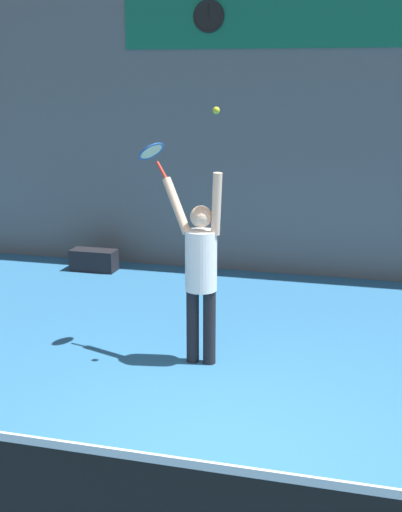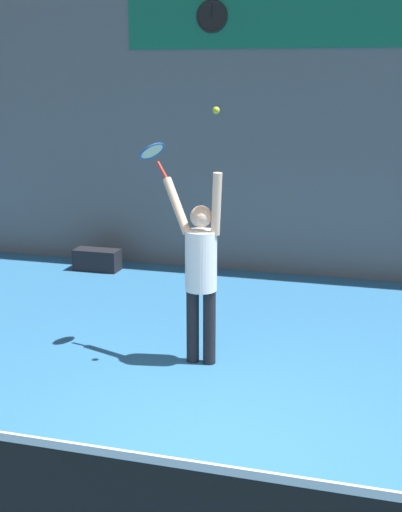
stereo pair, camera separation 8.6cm
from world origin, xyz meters
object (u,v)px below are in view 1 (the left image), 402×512
object	(u,v)px
tennis_player	(201,268)
tennis_racket	(152,153)
scoreboard_clock	(209,16)
equipment_bag	(94,260)
tennis_ball	(216,110)

from	to	relation	value
tennis_player	tennis_racket	world-z (taller)	tennis_racket
scoreboard_clock	equipment_bag	distance (m)	3.93
scoreboard_clock	tennis_player	bearing A→B (deg)	-76.49
tennis_ball	equipment_bag	size ratio (longest dim) A/B	0.10
tennis_player	tennis_ball	distance (m)	1.57
tennis_racket	tennis_ball	distance (m)	0.97
tennis_racket	equipment_bag	distance (m)	3.81
scoreboard_clock	tennis_racket	bearing A→B (deg)	-85.60
scoreboard_clock	tennis_ball	size ratio (longest dim) A/B	6.65
tennis_player	equipment_bag	size ratio (longest dim) A/B	2.88
tennis_ball	tennis_racket	bearing A→B (deg)	154.62
tennis_player	tennis_racket	bearing A→B (deg)	151.67
scoreboard_clock	tennis_player	world-z (taller)	scoreboard_clock
scoreboard_clock	equipment_bag	bearing A→B (deg)	-161.30
scoreboard_clock	tennis_player	xyz separation A→B (m)	(0.85, -3.56, -2.67)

